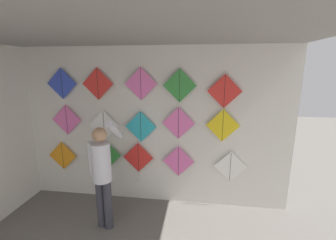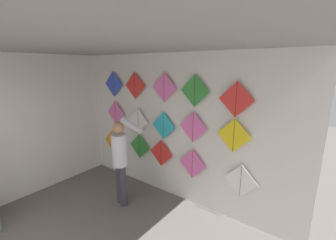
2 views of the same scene
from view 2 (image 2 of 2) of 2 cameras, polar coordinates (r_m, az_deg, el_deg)
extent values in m
cube|color=silver|center=(4.41, -0.35, -1.70)|extent=(5.11, 0.06, 2.80)
cube|color=silver|center=(5.14, -34.24, -1.90)|extent=(0.06, 4.45, 2.80)
cube|color=gray|center=(3.01, -23.45, 17.39)|extent=(5.11, 4.45, 0.04)
cylinder|color=#383842|center=(4.53, -12.18, -15.38)|extent=(0.12, 0.12, 0.79)
cylinder|color=#383842|center=(4.42, -11.33, -16.12)|extent=(0.12, 0.12, 0.79)
cylinder|color=silver|center=(4.18, -12.22, -7.50)|extent=(0.28, 0.28, 0.59)
sphere|color=tan|center=(4.05, -12.52, -1.92)|extent=(0.21, 0.21, 0.21)
cylinder|color=silver|center=(4.31, -13.27, -6.43)|extent=(0.10, 0.10, 0.52)
cylinder|color=silver|center=(4.04, -9.16, -1.48)|extent=(0.10, 0.49, 0.38)
cube|color=orange|center=(5.57, -13.80, -5.17)|extent=(0.55, 0.01, 0.55)
cylinder|color=black|center=(5.57, -13.82, -5.17)|extent=(0.01, 0.01, 0.53)
sphere|color=white|center=(5.68, -13.69, -8.32)|extent=(0.04, 0.04, 0.04)
sphere|color=white|center=(5.70, -13.65, -8.97)|extent=(0.04, 0.04, 0.04)
cube|color=#338C38|center=(4.93, -7.26, -6.60)|extent=(0.55, 0.01, 0.55)
cylinder|color=black|center=(4.93, -7.28, -6.60)|extent=(0.01, 0.01, 0.53)
cube|color=red|center=(4.56, -1.78, -8.41)|extent=(0.55, 0.01, 0.55)
cylinder|color=black|center=(4.56, -1.80, -8.41)|extent=(0.01, 0.01, 0.53)
sphere|color=white|center=(4.69, -1.83, -12.15)|extent=(0.04, 0.04, 0.04)
sphere|color=white|center=(4.72, -1.82, -12.91)|extent=(0.04, 0.04, 0.04)
sphere|color=white|center=(4.75, -1.82, -13.67)|extent=(0.04, 0.04, 0.04)
cube|color=pink|center=(4.19, 6.19, -11.01)|extent=(0.55, 0.01, 0.55)
cylinder|color=black|center=(4.19, 6.18, -11.02)|extent=(0.01, 0.01, 0.53)
cube|color=white|center=(3.89, 17.98, -14.53)|extent=(0.55, 0.01, 0.55)
cylinder|color=black|center=(3.88, 17.97, -14.54)|extent=(0.01, 0.01, 0.53)
cube|color=pink|center=(5.27, -13.13, 1.75)|extent=(0.55, 0.01, 0.55)
cylinder|color=black|center=(5.27, -13.15, 1.75)|extent=(0.01, 0.01, 0.53)
cube|color=white|center=(4.77, -7.58, -0.24)|extent=(0.55, 0.01, 0.55)
cylinder|color=black|center=(4.77, -7.60, -0.25)|extent=(0.01, 0.01, 0.53)
cube|color=#28B2C6|center=(4.34, -1.18, -1.50)|extent=(0.55, 0.01, 0.55)
cylinder|color=black|center=(4.34, -1.20, -1.51)|extent=(0.01, 0.01, 0.53)
cube|color=pink|center=(3.96, 6.37, -1.80)|extent=(0.55, 0.01, 0.55)
cylinder|color=black|center=(3.96, 6.35, -1.80)|extent=(0.01, 0.01, 0.53)
cube|color=yellow|center=(3.66, 16.36, -3.81)|extent=(0.55, 0.01, 0.55)
cylinder|color=black|center=(3.66, 16.34, -3.82)|extent=(0.01, 0.01, 0.53)
cube|color=blue|center=(5.19, -13.68, 8.86)|extent=(0.55, 0.01, 0.55)
cylinder|color=black|center=(5.19, -13.69, 8.86)|extent=(0.01, 0.01, 0.53)
cube|color=red|center=(4.70, -8.42, 8.64)|extent=(0.55, 0.01, 0.55)
cylinder|color=black|center=(4.70, -8.44, 8.64)|extent=(0.01, 0.01, 0.53)
cube|color=pink|center=(4.19, -0.99, 8.29)|extent=(0.55, 0.01, 0.55)
cylinder|color=black|center=(4.19, -1.01, 8.29)|extent=(0.01, 0.01, 0.53)
cube|color=#338C38|center=(3.83, 6.78, 7.35)|extent=(0.55, 0.01, 0.55)
cylinder|color=black|center=(3.83, 6.76, 7.35)|extent=(0.01, 0.01, 0.53)
cube|color=red|center=(3.54, 16.93, 5.00)|extent=(0.55, 0.01, 0.55)
cylinder|color=black|center=(3.54, 16.92, 5.00)|extent=(0.01, 0.01, 0.53)
camera|label=1|loc=(1.65, -66.57, 0.56)|focal=24.00mm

